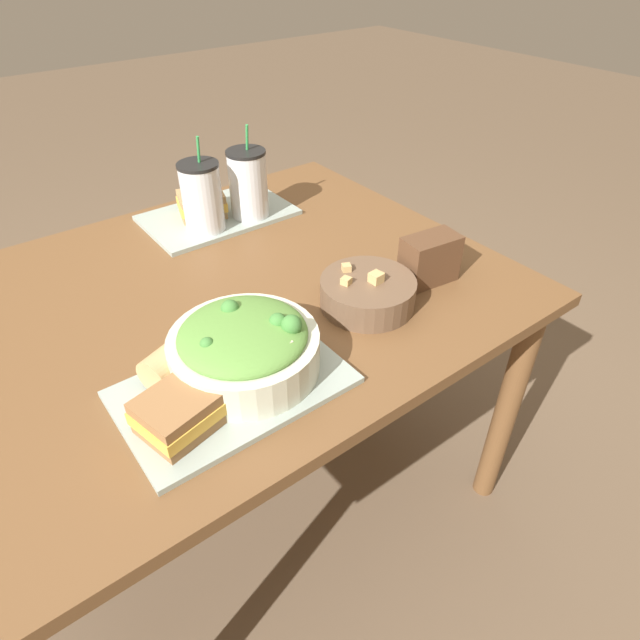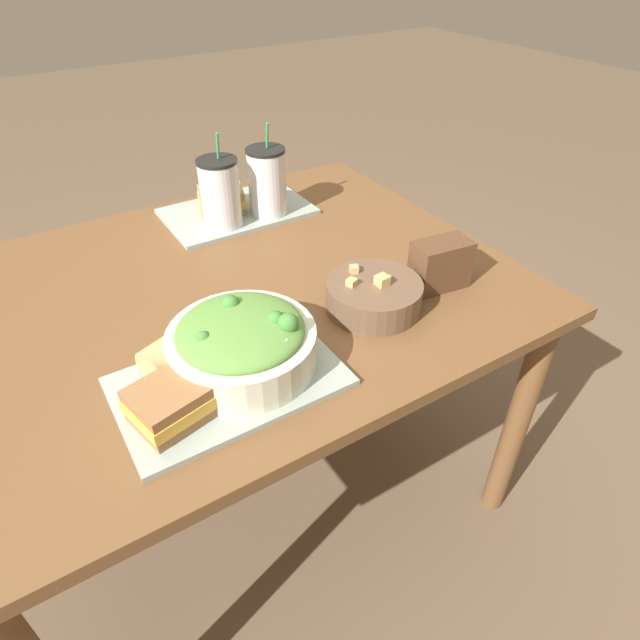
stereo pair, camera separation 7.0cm
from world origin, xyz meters
name	(u,v)px [view 1 (the left image)]	position (x,y,z in m)	size (l,w,h in m)	color
ground_plane	(248,486)	(0.00, 0.00, 0.00)	(12.00, 12.00, 0.00)	brown
dining_table	(225,323)	(0.00, 0.00, 0.64)	(1.26, 1.00, 0.73)	brown
tray_near	(233,387)	(-0.13, -0.29, 0.73)	(0.39, 0.25, 0.01)	#99A89E
tray_far	(218,215)	(0.17, 0.33, 0.73)	(0.39, 0.25, 0.01)	#99A89E
salad_bowl	(245,346)	(-0.09, -0.27, 0.79)	(0.27, 0.27, 0.12)	beige
soup_bowl	(368,292)	(0.22, -0.24, 0.76)	(0.20, 0.20, 0.08)	brown
sandwich_near	(180,412)	(-0.25, -0.32, 0.77)	(0.15, 0.13, 0.06)	olive
baguette_near	(180,356)	(-0.19, -0.20, 0.77)	(0.15, 0.11, 0.07)	tan
sandwich_far	(202,204)	(0.13, 0.34, 0.77)	(0.15, 0.13, 0.06)	tan
drink_cup_dark	(202,199)	(0.10, 0.26, 0.82)	(0.10, 0.10, 0.24)	silver
drink_cup_red	(248,186)	(0.24, 0.26, 0.82)	(0.10, 0.10, 0.24)	silver
chip_bag	(429,259)	(0.40, -0.25, 0.78)	(0.13, 0.09, 0.11)	brown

